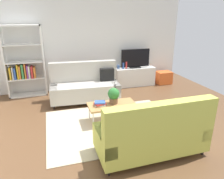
% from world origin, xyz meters
% --- Properties ---
extents(ground_plane, '(7.68, 7.68, 0.00)m').
position_xyz_m(ground_plane, '(0.00, 0.00, 0.00)').
color(ground_plane, brown).
extents(wall_far, '(6.40, 0.12, 2.90)m').
position_xyz_m(wall_far, '(0.00, 2.80, 1.45)').
color(wall_far, white).
rests_on(wall_far, ground_plane).
extents(area_rug, '(2.90, 2.20, 0.01)m').
position_xyz_m(area_rug, '(-0.02, -0.06, 0.01)').
color(area_rug, beige).
rests_on(area_rug, ground_plane).
extents(couch_beige, '(1.95, 0.95, 1.10)m').
position_xyz_m(couch_beige, '(-0.36, 1.56, 0.44)').
color(couch_beige, '#B2ADA3').
rests_on(couch_beige, ground_plane).
extents(couch_green, '(1.91, 0.86, 1.10)m').
position_xyz_m(couch_green, '(0.31, -1.28, 0.44)').
color(couch_green, '#C1CC51').
rests_on(couch_green, ground_plane).
extents(coffee_table, '(1.10, 0.56, 0.42)m').
position_xyz_m(coffee_table, '(0.03, 0.14, 0.39)').
color(coffee_table, '#B7844C').
rests_on(coffee_table, ground_plane).
extents(tv_console, '(1.40, 0.44, 0.64)m').
position_xyz_m(tv_console, '(1.54, 2.46, 0.32)').
color(tv_console, silver).
rests_on(tv_console, ground_plane).
extents(tv, '(1.00, 0.20, 0.64)m').
position_xyz_m(tv, '(1.54, 2.44, 0.95)').
color(tv, black).
rests_on(tv, tv_console).
extents(bookshelf, '(1.10, 0.36, 2.10)m').
position_xyz_m(bookshelf, '(-1.99, 2.48, 0.96)').
color(bookshelf, white).
rests_on(bookshelf, ground_plane).
extents(storage_trunk, '(0.52, 0.40, 0.44)m').
position_xyz_m(storage_trunk, '(2.64, 2.36, 0.22)').
color(storage_trunk, orange).
rests_on(storage_trunk, ground_plane).
extents(potted_plant, '(0.27, 0.27, 0.37)m').
position_xyz_m(potted_plant, '(0.07, 0.18, 0.62)').
color(potted_plant, brown).
rests_on(potted_plant, coffee_table).
extents(table_book_0, '(0.27, 0.23, 0.03)m').
position_xyz_m(table_book_0, '(-0.26, 0.15, 0.44)').
color(table_book_0, silver).
rests_on(table_book_0, coffee_table).
extents(table_book_1, '(0.28, 0.23, 0.03)m').
position_xyz_m(table_book_1, '(-0.26, 0.15, 0.47)').
color(table_book_1, red).
rests_on(table_book_1, table_book_0).
extents(table_book_2, '(0.28, 0.23, 0.03)m').
position_xyz_m(table_book_2, '(-0.26, 0.15, 0.50)').
color(table_book_2, '#3359B2').
rests_on(table_book_2, table_book_1).
extents(vase_0, '(0.08, 0.08, 0.12)m').
position_xyz_m(vase_0, '(0.96, 2.51, 0.70)').
color(vase_0, '#4C72B2').
rests_on(vase_0, tv_console).
extents(bottle_0, '(0.06, 0.06, 0.21)m').
position_xyz_m(bottle_0, '(1.10, 2.42, 0.75)').
color(bottle_0, '#3359B2').
rests_on(bottle_0, tv_console).
extents(bottle_1, '(0.06, 0.06, 0.24)m').
position_xyz_m(bottle_1, '(1.21, 2.42, 0.76)').
color(bottle_1, red).
rests_on(bottle_1, tv_console).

